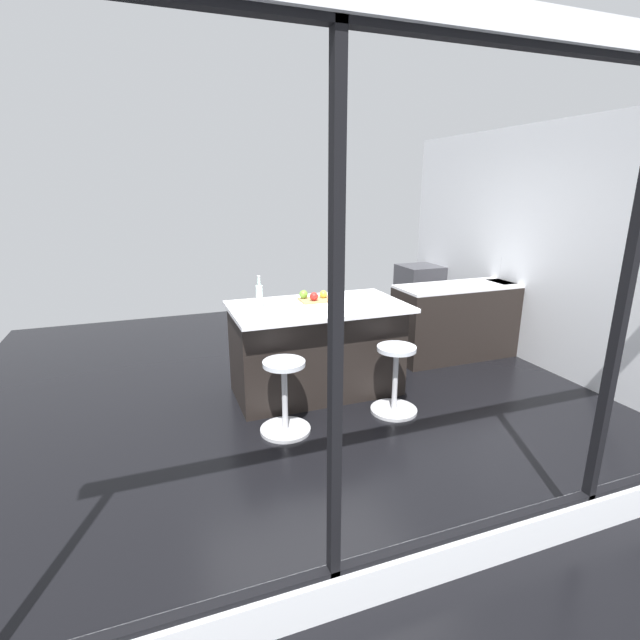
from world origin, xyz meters
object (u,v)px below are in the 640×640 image
object	(u,v)px
kitchen_island	(317,348)
stool_middle	(285,399)
oven_range	(419,294)
apple_red	(314,296)
apple_green	(304,294)
stool_by_window	(395,381)
water_bottle	(259,295)
apple_yellow	(323,294)
cutting_board	(318,300)

from	to	relation	value
kitchen_island	stool_middle	distance (m)	0.87
oven_range	apple_red	xyz separation A→B (m)	(2.43, 1.91, 0.57)
stool_middle	apple_green	xyz separation A→B (m)	(-0.46, -0.85, 0.70)
stool_by_window	apple_green	world-z (taller)	apple_green
stool_middle	water_bottle	distance (m)	1.03
oven_range	stool_by_window	bearing A→B (deg)	54.35
kitchen_island	apple_yellow	world-z (taller)	apple_yellow
apple_green	water_bottle	xyz separation A→B (m)	(0.49, 0.15, 0.06)
cutting_board	apple_yellow	bearing A→B (deg)	-162.83
apple_red	stool_middle	bearing A→B (deg)	54.03
apple_green	stool_middle	bearing A→B (deg)	61.62
cutting_board	water_bottle	bearing A→B (deg)	7.89
apple_red	apple_green	bearing A→B (deg)	-62.15
kitchen_island	stool_by_window	distance (m)	0.87
stool_by_window	stool_middle	size ratio (longest dim) A/B	1.00
apple_red	apple_yellow	bearing A→B (deg)	-148.64
kitchen_island	water_bottle	bearing A→B (deg)	-2.51
cutting_board	apple_red	size ratio (longest dim) A/B	4.27
apple_green	kitchen_island	bearing A→B (deg)	113.07
cutting_board	apple_green	world-z (taller)	apple_green
cutting_board	kitchen_island	bearing A→B (deg)	64.63
apple_green	cutting_board	bearing A→B (deg)	152.33
oven_range	kitchen_island	distance (m)	3.12
cutting_board	apple_green	xyz separation A→B (m)	(0.13, -0.07, 0.05)
stool_middle	apple_green	bearing A→B (deg)	-118.38
stool_by_window	apple_green	xyz separation A→B (m)	(0.61, -0.85, 0.70)
stool_middle	cutting_board	world-z (taller)	cutting_board
apple_green	apple_yellow	bearing A→B (deg)	166.93
kitchen_island	water_bottle	distance (m)	0.82
oven_range	water_bottle	world-z (taller)	water_bottle
cutting_board	apple_green	distance (m)	0.15
apple_yellow	water_bottle	xyz separation A→B (m)	(0.69, 0.11, 0.06)
apple_red	apple_green	distance (m)	0.14
stool_by_window	apple_red	world-z (taller)	apple_red
stool_middle	water_bottle	xyz separation A→B (m)	(0.03, -0.70, 0.76)
apple_yellow	stool_middle	bearing A→B (deg)	50.77
stool_by_window	apple_yellow	size ratio (longest dim) A/B	8.48
cutting_board	water_bottle	size ratio (longest dim) A/B	1.15
oven_range	kitchen_island	xyz separation A→B (m)	(2.42, 1.96, 0.04)
stool_middle	cutting_board	bearing A→B (deg)	-126.88
apple_green	water_bottle	bearing A→B (deg)	17.31
cutting_board	stool_middle	bearing A→B (deg)	53.12
oven_range	apple_green	distance (m)	3.12
apple_red	water_bottle	distance (m)	0.56
water_bottle	cutting_board	bearing A→B (deg)	-172.11
stool_by_window	oven_range	bearing A→B (deg)	-125.65
cutting_board	water_bottle	distance (m)	0.63
oven_range	stool_by_window	world-z (taller)	oven_range
kitchen_island	stool_middle	size ratio (longest dim) A/B	2.61
apple_yellow	stool_by_window	bearing A→B (deg)	117.20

